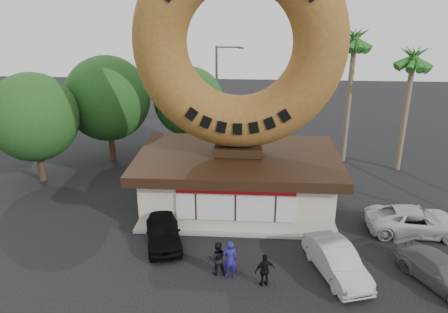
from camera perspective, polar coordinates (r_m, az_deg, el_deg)
ground at (r=20.39m, az=1.11°, el=-14.45°), size 90.00×90.00×0.00m
donut_shop at (r=24.74m, az=1.80°, el=-3.03°), size 11.20×7.20×3.80m
giant_donut at (r=22.77m, az=2.02°, el=14.52°), size 10.94×2.79×10.94m
tree_west at (r=32.14m, az=-14.98°, el=7.33°), size 6.00×6.00×7.65m
tree_mid at (r=32.90m, az=-4.60°, el=7.17°), size 5.20×5.20×6.63m
tree_far at (r=30.00m, az=-23.65°, el=4.72°), size 5.60×5.60×7.14m
palm_near at (r=31.54m, az=16.69°, el=13.90°), size 2.60×2.60×9.75m
palm_far at (r=31.18m, az=23.48°, el=11.27°), size 2.60×2.60×8.75m
street_lamp at (r=33.53m, az=-0.71°, el=8.30°), size 2.11×0.20×8.00m
person_left at (r=19.41m, az=0.76°, el=-13.29°), size 0.70×0.51×1.78m
person_center at (r=19.66m, az=-0.86°, el=-13.14°), size 0.84×0.69×1.59m
person_right at (r=19.07m, az=5.36°, el=-14.55°), size 0.97×0.69×1.53m
car_black at (r=22.08m, az=-7.95°, el=-9.50°), size 2.64×4.38×1.40m
car_silver at (r=20.28m, az=14.48°, el=-13.05°), size 2.67×4.47×1.39m
car_grey at (r=21.27m, az=26.52°, el=-13.33°), size 3.48×4.52×1.22m
car_white at (r=24.76m, az=23.68°, el=-7.70°), size 4.98×2.41×1.36m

